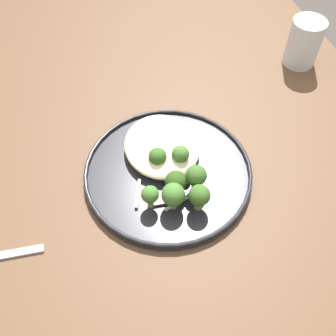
{
  "coord_description": "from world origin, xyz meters",
  "views": [
    {
      "loc": [
        0.44,
        -0.09,
        1.3
      ],
      "look_at": [
        0.05,
        0.03,
        0.76
      ],
      "focal_mm": 42.18,
      "sensor_mm": 36.0,
      "label": 1
    }
  ],
  "objects_px": {
    "seared_scallop_half_hidden": "(183,176)",
    "broccoli_floret_rear_charred": "(180,155)",
    "seared_scallop_tilted_round": "(165,142)",
    "water_glass": "(303,45)",
    "broccoli_floret_small_sprig": "(150,195)",
    "broccoli_floret_beside_noodles": "(158,157)",
    "broccoli_floret_split_head": "(196,176)",
    "seared_scallop_rear_pale": "(159,164)",
    "broccoli_floret_right_tilted": "(173,195)",
    "broccoli_floret_front_edge": "(176,182)",
    "seared_scallop_tiny_bay": "(179,147)",
    "dinner_plate": "(168,172)",
    "broccoli_floret_center_pile": "(199,196)"
  },
  "relations": [
    {
      "from": "seared_scallop_half_hidden",
      "to": "broccoli_floret_rear_charred",
      "type": "bearing_deg",
      "value": 172.15
    },
    {
      "from": "seared_scallop_rear_pale",
      "to": "broccoli_floret_split_head",
      "type": "relative_size",
      "value": 0.42
    },
    {
      "from": "broccoli_floret_rear_charred",
      "to": "broccoli_floret_split_head",
      "type": "xyz_separation_m",
      "value": [
        0.05,
        0.01,
        0.01
      ]
    },
    {
      "from": "dinner_plate",
      "to": "broccoli_floret_rear_charred",
      "type": "xyz_separation_m",
      "value": [
        -0.01,
        0.02,
        0.03
      ]
    },
    {
      "from": "seared_scallop_half_hidden",
      "to": "broccoli_floret_beside_noodles",
      "type": "xyz_separation_m",
      "value": [
        -0.04,
        -0.03,
        0.02
      ]
    },
    {
      "from": "seared_scallop_rear_pale",
      "to": "broccoli_floret_front_edge",
      "type": "relative_size",
      "value": 0.48
    },
    {
      "from": "seared_scallop_half_hidden",
      "to": "seared_scallop_tilted_round",
      "type": "bearing_deg",
      "value": -174.43
    },
    {
      "from": "broccoli_floret_center_pile",
      "to": "broccoli_floret_rear_charred",
      "type": "xyz_separation_m",
      "value": [
        -0.09,
        -0.0,
        -0.0
      ]
    },
    {
      "from": "seared_scallop_tiny_bay",
      "to": "seared_scallop_rear_pale",
      "type": "bearing_deg",
      "value": -57.27
    },
    {
      "from": "seared_scallop_tiny_bay",
      "to": "broccoli_floret_front_edge",
      "type": "relative_size",
      "value": 0.64
    },
    {
      "from": "seared_scallop_half_hidden",
      "to": "broccoli_floret_small_sprig",
      "type": "bearing_deg",
      "value": -62.35
    },
    {
      "from": "seared_scallop_half_hidden",
      "to": "water_glass",
      "type": "distance_m",
      "value": 0.42
    },
    {
      "from": "broccoli_floret_rear_charred",
      "to": "broccoli_floret_split_head",
      "type": "distance_m",
      "value": 0.05
    },
    {
      "from": "seared_scallop_half_hidden",
      "to": "water_glass",
      "type": "xyz_separation_m",
      "value": [
        -0.23,
        0.35,
        0.02
      ]
    },
    {
      "from": "dinner_plate",
      "to": "broccoli_floret_beside_noodles",
      "type": "bearing_deg",
      "value": -132.24
    },
    {
      "from": "broccoli_floret_small_sprig",
      "to": "water_glass",
      "type": "xyz_separation_m",
      "value": [
        -0.27,
        0.41,
        0.0
      ]
    },
    {
      "from": "seared_scallop_tiny_bay",
      "to": "broccoli_floret_front_edge",
      "type": "bearing_deg",
      "value": -20.89
    },
    {
      "from": "dinner_plate",
      "to": "broccoli_floret_rear_charred",
      "type": "bearing_deg",
      "value": 103.92
    },
    {
      "from": "dinner_plate",
      "to": "broccoli_floret_front_edge",
      "type": "bearing_deg",
      "value": -0.44
    },
    {
      "from": "broccoli_floret_front_edge",
      "to": "broccoli_floret_beside_noodles",
      "type": "bearing_deg",
      "value": -166.33
    },
    {
      "from": "seared_scallop_tilted_round",
      "to": "broccoli_floret_beside_noodles",
      "type": "xyz_separation_m",
      "value": [
        0.04,
        -0.03,
        0.02
      ]
    },
    {
      "from": "broccoli_floret_front_edge",
      "to": "water_glass",
      "type": "xyz_separation_m",
      "value": [
        -0.26,
        0.37,
        0.0
      ]
    },
    {
      "from": "seared_scallop_tiny_bay",
      "to": "seared_scallop_rear_pale",
      "type": "relative_size",
      "value": 1.33
    },
    {
      "from": "dinner_plate",
      "to": "broccoli_floret_front_edge",
      "type": "relative_size",
      "value": 5.9
    },
    {
      "from": "seared_scallop_half_hidden",
      "to": "broccoli_floret_split_head",
      "type": "xyz_separation_m",
      "value": [
        0.02,
        0.01,
        0.03
      ]
    },
    {
      "from": "water_glass",
      "to": "broccoli_floret_beside_noodles",
      "type": "bearing_deg",
      "value": -62.5
    },
    {
      "from": "broccoli_floret_split_head",
      "to": "broccoli_floret_small_sprig",
      "type": "distance_m",
      "value": 0.08
    },
    {
      "from": "seared_scallop_tilted_round",
      "to": "broccoli_floret_rear_charred",
      "type": "xyz_separation_m",
      "value": [
        0.05,
        0.01,
        0.02
      ]
    },
    {
      "from": "broccoli_floret_front_edge",
      "to": "broccoli_floret_rear_charred",
      "type": "height_order",
      "value": "broccoli_floret_front_edge"
    },
    {
      "from": "seared_scallop_half_hidden",
      "to": "dinner_plate",
      "type": "bearing_deg",
      "value": -139.4
    },
    {
      "from": "broccoli_floret_right_tilted",
      "to": "broccoli_floret_small_sprig",
      "type": "bearing_deg",
      "value": -108.27
    },
    {
      "from": "broccoli_floret_right_tilted",
      "to": "water_glass",
      "type": "height_order",
      "value": "water_glass"
    },
    {
      "from": "seared_scallop_tilted_round",
      "to": "water_glass",
      "type": "distance_m",
      "value": 0.39
    },
    {
      "from": "broccoli_floret_beside_noodles",
      "to": "broccoli_floret_small_sprig",
      "type": "relative_size",
      "value": 0.97
    },
    {
      "from": "seared_scallop_tiny_bay",
      "to": "broccoli_floret_beside_noodles",
      "type": "distance_m",
      "value": 0.06
    },
    {
      "from": "seared_scallop_tiny_bay",
      "to": "broccoli_floret_split_head",
      "type": "relative_size",
      "value": 0.56
    },
    {
      "from": "seared_scallop_half_hidden",
      "to": "seared_scallop_tilted_round",
      "type": "relative_size",
      "value": 1.17
    },
    {
      "from": "broccoli_floret_beside_noodles",
      "to": "broccoli_floret_split_head",
      "type": "xyz_separation_m",
      "value": [
        0.06,
        0.05,
        0.01
      ]
    },
    {
      "from": "seared_scallop_tiny_bay",
      "to": "broccoli_floret_front_edge",
      "type": "height_order",
      "value": "broccoli_floret_front_edge"
    },
    {
      "from": "seared_scallop_rear_pale",
      "to": "broccoli_floret_right_tilted",
      "type": "bearing_deg",
      "value": -0.12
    },
    {
      "from": "seared_scallop_rear_pale",
      "to": "broccoli_floret_center_pile",
      "type": "distance_m",
      "value": 0.1
    },
    {
      "from": "broccoli_floret_rear_charred",
      "to": "broccoli_floret_split_head",
      "type": "relative_size",
      "value": 0.85
    },
    {
      "from": "broccoli_floret_split_head",
      "to": "broccoli_floret_small_sprig",
      "type": "bearing_deg",
      "value": -82.9
    },
    {
      "from": "broccoli_floret_rear_charred",
      "to": "broccoli_floret_small_sprig",
      "type": "relative_size",
      "value": 0.99
    },
    {
      "from": "seared_scallop_half_hidden",
      "to": "broccoli_floret_right_tilted",
      "type": "xyz_separation_m",
      "value": [
        0.05,
        -0.03,
        0.02
      ]
    },
    {
      "from": "broccoli_floret_center_pile",
      "to": "broccoli_floret_small_sprig",
      "type": "distance_m",
      "value": 0.08
    },
    {
      "from": "seared_scallop_tilted_round",
      "to": "water_glass",
      "type": "bearing_deg",
      "value": 113.55
    },
    {
      "from": "seared_scallop_rear_pale",
      "to": "broccoli_floret_right_tilted",
      "type": "relative_size",
      "value": 0.45
    },
    {
      "from": "seared_scallop_rear_pale",
      "to": "broccoli_floret_split_head",
      "type": "height_order",
      "value": "broccoli_floret_split_head"
    },
    {
      "from": "seared_scallop_tilted_round",
      "to": "seared_scallop_half_hidden",
      "type": "bearing_deg",
      "value": 5.57
    }
  ]
}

